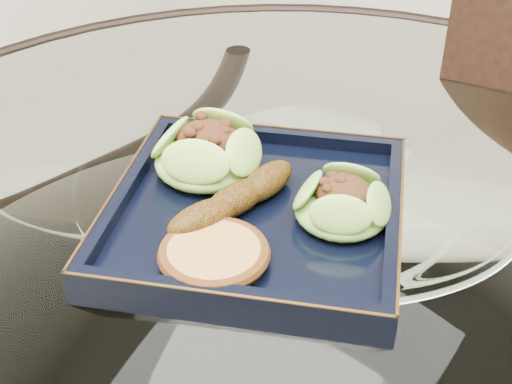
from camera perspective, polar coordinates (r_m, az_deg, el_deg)
The scene contains 6 objects.
dining_table at distance 0.82m, azimuth 2.94°, elevation -10.48°, with size 1.13×1.13×0.77m.
navy_plate at distance 0.68m, azimuth 0.00°, elevation -2.08°, with size 0.27×0.27×0.02m, color black.
lettuce_wrap_left at distance 0.72m, azimuth -3.94°, elevation 2.94°, with size 0.11×0.11×0.04m, color olive.
lettuce_wrap_right at distance 0.65m, azimuth 6.90°, elevation -1.11°, with size 0.09×0.09×0.03m, color #559A2C.
roasted_plantain at distance 0.66m, azimuth -1.62°, elevation -0.56°, with size 0.15×0.03×0.03m, color #553408.
crumb_patty at distance 0.61m, azimuth -3.37°, elevation -5.09°, with size 0.08×0.08×0.02m, color #BA893E.
Camera 1 is at (0.30, -0.49, 1.18)m, focal length 50.00 mm.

